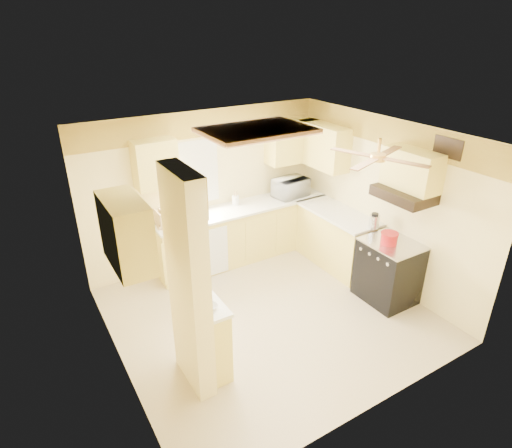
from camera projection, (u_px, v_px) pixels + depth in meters
floor at (269, 314)px, 5.95m from camera, size 4.00×4.00×0.00m
ceiling at (272, 137)px, 4.88m from camera, size 4.00×4.00×0.00m
wall_back at (206, 189)px, 6.88m from camera, size 4.00×0.00×4.00m
wall_front at (382, 313)px, 3.95m from camera, size 4.00×0.00×4.00m
wall_left at (110, 279)px, 4.48m from camera, size 0.00×3.80×3.80m
wall_right at (383, 203)px, 6.35m from camera, size 0.00×3.80×3.80m
wallpaper_border at (203, 124)px, 6.42m from camera, size 4.00×0.02×0.40m
partition_column at (189, 286)px, 4.36m from camera, size 0.20×0.70×2.50m
partition_ledge at (212, 340)px, 4.81m from camera, size 0.25×0.55×0.90m
ledge_top at (210, 306)px, 4.60m from camera, size 0.28×0.58×0.04m
lower_cabinets_back at (243, 233)px, 7.23m from camera, size 3.00×0.60×0.90m
lower_cabinets_right at (336, 239)px, 7.02m from camera, size 0.60×1.40×0.90m
countertop_back at (243, 208)px, 7.02m from camera, size 3.04×0.64×0.04m
countertop_right at (338, 213)px, 6.81m from camera, size 0.64×1.44×0.04m
dishwasher_panel at (211, 253)px, 6.65m from camera, size 0.58×0.02×0.80m
window at (191, 174)px, 6.63m from camera, size 0.92×0.02×1.02m
upper_cab_back_left at (155, 164)px, 6.09m from camera, size 0.60×0.35×0.70m
upper_cab_back_right at (292, 142)px, 7.22m from camera, size 0.90×0.35×0.70m
upper_cab_right at (323, 146)px, 6.98m from camera, size 0.35×1.00×0.70m
upper_cab_left_wall at (126, 233)px, 4.11m from camera, size 0.35×0.75×0.70m
upper_cab_over_stove at (412, 170)px, 5.55m from camera, size 0.35×0.76×0.52m
stove at (388, 271)px, 6.11m from camera, size 0.68×0.77×0.92m
range_hood at (404, 194)px, 5.65m from camera, size 0.50×0.76×0.14m
poster_menu at (195, 231)px, 4.15m from camera, size 0.02×0.42×0.57m
poster_nashville at (199, 287)px, 4.43m from camera, size 0.02×0.42×0.57m
ceiling_light_panel at (257, 131)px, 5.33m from camera, size 1.35×0.95×0.06m
ceiling_fan at (378, 157)px, 4.90m from camera, size 1.15×1.15×0.26m
vent_grate at (448, 148)px, 5.20m from camera, size 0.02×0.40×0.25m
microwave at (291, 187)px, 7.36m from camera, size 0.62×0.45×0.32m
bowl at (209, 307)px, 4.51m from camera, size 0.23×0.23×0.05m
dutch_oven at (389, 238)px, 5.87m from camera, size 0.24×0.24×0.16m
kettle at (374, 221)px, 6.25m from camera, size 0.15×0.15×0.23m
dish_rack at (169, 219)px, 6.37m from camera, size 0.44×0.34×0.24m
utensil_crock at (236, 200)px, 7.06m from camera, size 0.12×0.12×0.23m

